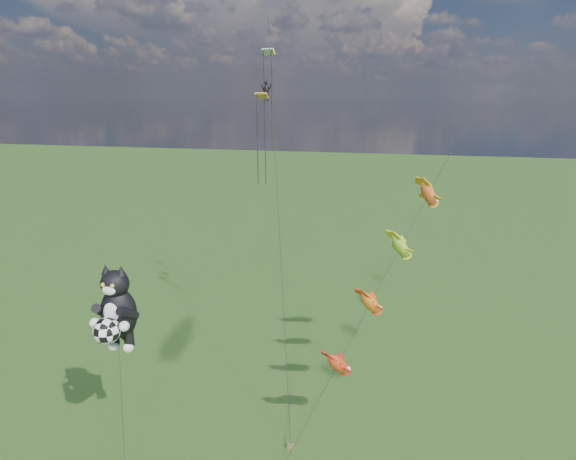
# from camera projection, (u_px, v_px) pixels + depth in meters

# --- Properties ---
(ground) EXTENTS (300.00, 300.00, 0.00)m
(ground) POSITION_uv_depth(u_px,v_px,m) (52.00, 442.00, 28.46)
(ground) COLOR #16380E
(cat_kite_rig) EXTENTS (2.72, 4.10, 10.85)m
(cat_kite_rig) POSITION_uv_depth(u_px,v_px,m) (116.00, 311.00, 26.77)
(cat_kite_rig) COLOR brown
(cat_kite_rig) RESTS_ON ground
(fish_windsock_rig) EXTENTS (8.85, 13.41, 16.00)m
(fish_windsock_rig) POSITION_uv_depth(u_px,v_px,m) (385.00, 275.00, 29.92)
(fish_windsock_rig) COLOR brown
(fish_windsock_rig) RESTS_ON ground
(parafoil_rig) EXTENTS (6.18, 16.67, 25.80)m
(parafoil_rig) POSITION_uv_depth(u_px,v_px,m) (267.00, 103.00, 36.76)
(parafoil_rig) COLOR brown
(parafoil_rig) RESTS_ON ground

